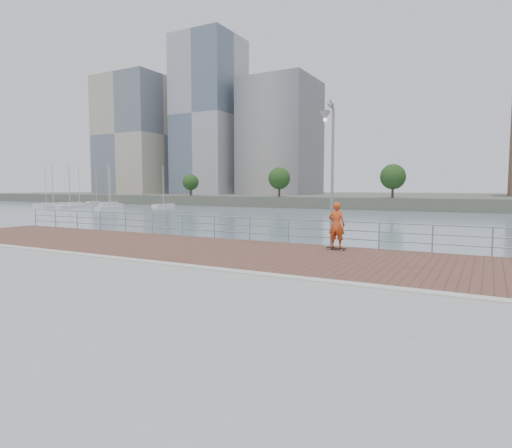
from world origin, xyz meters
The scene contains 11 objects.
water centered at (0.00, 0.00, -2.00)m, with size 400.00×400.00×0.00m, color slate.
seawall centered at (0.00, -5.00, -1.00)m, with size 40.00×24.00×2.00m, color gray.
brick_lane centered at (0.00, 3.60, 0.01)m, with size 40.00×6.80×0.02m, color brown.
curb centered at (0.00, 0.00, 0.03)m, with size 40.00×0.40×0.06m, color #B7B5AD.
far_shore centered at (0.00, 122.50, -0.75)m, with size 320.00×95.00×2.50m, color #4C5142.
guardrail centered at (0.00, 7.00, 0.69)m, with size 39.06×0.06×1.13m.
street_lamp centered at (1.19, 6.07, 4.15)m, with size 0.43×1.24×5.84m.
skateboard centered at (1.63, 5.82, 0.09)m, with size 0.80×0.22×0.09m.
skateboarder centered at (1.63, 5.82, 1.04)m, with size 0.68×0.45×1.87m, color #CE491B.
shoreline_trees centered at (-8.89, 77.00, 4.45)m, with size 109.14×5.03×6.71m.
marina centered at (-79.40, 62.19, -1.56)m, with size 32.38×28.55×9.66m.
Camera 1 is at (7.03, -10.86, 2.55)m, focal length 30.00 mm.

